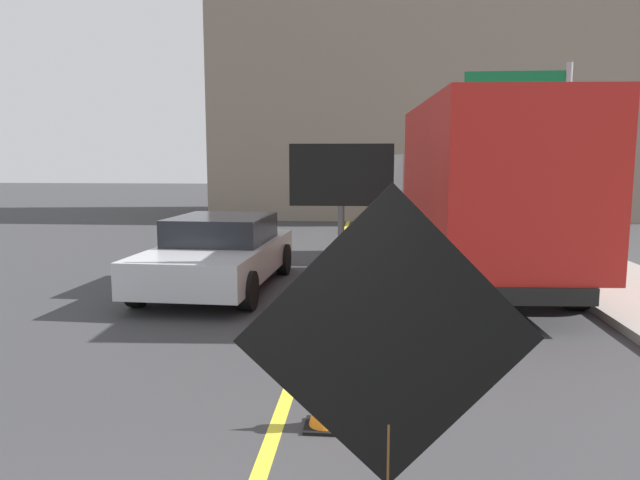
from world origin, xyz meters
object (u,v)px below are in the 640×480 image
object	(u,v)px
highway_guide_sign	(536,124)
traffic_cone_mid_lane	(322,324)
traffic_cone_near_sign	(324,396)
arrow_board_trailer	(341,286)
pickup_car	(220,252)
box_truck	(477,190)
roadwork_sign	(389,347)

from	to	relation	value
highway_guide_sign	traffic_cone_mid_lane	bearing A→B (deg)	-119.68
traffic_cone_near_sign	traffic_cone_mid_lane	distance (m)	2.34
highway_guide_sign	traffic_cone_mid_lane	size ratio (longest dim) A/B	7.93
arrow_board_trailer	traffic_cone_near_sign	world-z (taller)	arrow_board_trailer
arrow_board_trailer	pickup_car	xyz separation A→B (m)	(-2.42, 1.84, 0.22)
box_truck	traffic_cone_mid_lane	distance (m)	5.34
roadwork_sign	pickup_car	xyz separation A→B (m)	(-2.96, 7.82, -0.77)
pickup_car	traffic_cone_near_sign	size ratio (longest dim) A/B	7.55
arrow_board_trailer	traffic_cone_near_sign	bearing A→B (deg)	-89.42
pickup_car	highway_guide_sign	world-z (taller)	highway_guide_sign
arrow_board_trailer	traffic_cone_near_sign	distance (m)	3.90
pickup_car	highway_guide_sign	size ratio (longest dim) A/B	0.95
pickup_car	highway_guide_sign	distance (m)	9.46
roadwork_sign	highway_guide_sign	world-z (taller)	highway_guide_sign
pickup_car	traffic_cone_mid_lane	bearing A→B (deg)	-56.48
highway_guide_sign	box_truck	bearing A→B (deg)	-117.24
roadwork_sign	highway_guide_sign	bearing A→B (deg)	71.96
highway_guide_sign	arrow_board_trailer	bearing A→B (deg)	-123.83
box_truck	traffic_cone_mid_lane	world-z (taller)	box_truck
pickup_car	box_truck	bearing A→B (deg)	10.56
arrow_board_trailer	highway_guide_sign	bearing A→B (deg)	56.17
traffic_cone_near_sign	highway_guide_sign	bearing A→B (deg)	66.62
pickup_car	highway_guide_sign	xyz separation A→B (m)	(7.27, 5.40, 2.73)
roadwork_sign	traffic_cone_mid_lane	xyz separation A→B (m)	(-0.71, 4.42, -1.16)
highway_guide_sign	traffic_cone_near_sign	bearing A→B (deg)	-113.38
roadwork_sign	traffic_cone_mid_lane	distance (m)	4.63
roadwork_sign	traffic_cone_near_sign	bearing A→B (deg)	103.61
arrow_board_trailer	highway_guide_sign	xyz separation A→B (m)	(4.85, 7.24, 2.94)
box_truck	traffic_cone_near_sign	size ratio (longest dim) A/B	12.87
box_truck	traffic_cone_mid_lane	size ratio (longest dim) A/B	12.78
arrow_board_trailer	pickup_car	bearing A→B (deg)	142.70
box_truck	traffic_cone_near_sign	xyz separation A→B (m)	(-2.51, -6.66, -1.56)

